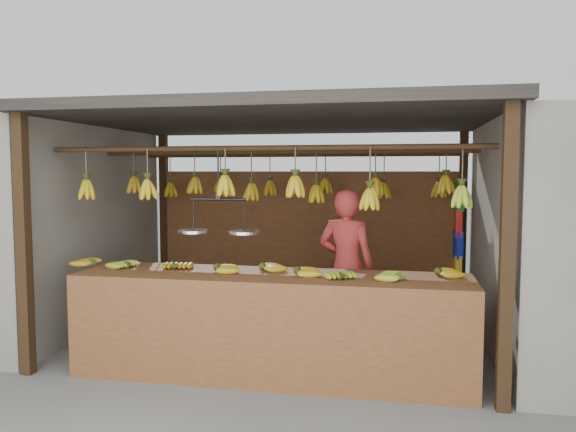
# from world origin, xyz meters

# --- Properties ---
(ground) EXTENTS (80.00, 80.00, 0.00)m
(ground) POSITION_xyz_m (0.00, 0.00, 0.00)
(ground) COLOR #5B5B57
(stall) EXTENTS (4.30, 3.30, 2.40)m
(stall) POSITION_xyz_m (0.00, 0.33, 1.97)
(stall) COLOR black
(stall) RESTS_ON ground
(counter) EXTENTS (3.61, 0.79, 0.96)m
(counter) POSITION_xyz_m (0.12, -1.23, 0.71)
(counter) COLOR brown
(counter) RESTS_ON ground
(hanging_bananas) EXTENTS (3.57, 2.25, 0.39)m
(hanging_bananas) POSITION_xyz_m (-0.00, -0.01, 1.61)
(hanging_bananas) COLOR #AC8912
(hanging_bananas) RESTS_ON ground
(balance_scale) EXTENTS (0.75, 0.29, 0.76)m
(balance_scale) POSITION_xyz_m (-0.38, -1.00, 1.29)
(balance_scale) COLOR black
(balance_scale) RESTS_ON ground
(vendor) EXTENTS (0.66, 0.50, 1.62)m
(vendor) POSITION_xyz_m (0.69, -0.04, 0.81)
(vendor) COLOR #BF3333
(vendor) RESTS_ON ground
(bag_bundles) EXTENTS (0.08, 0.26, 1.23)m
(bag_bundles) POSITION_xyz_m (1.94, 1.35, 1.03)
(bag_bundles) COLOR #199926
(bag_bundles) RESTS_ON ground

